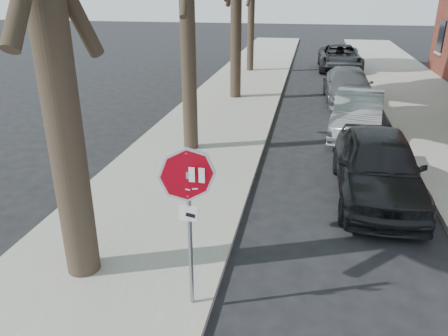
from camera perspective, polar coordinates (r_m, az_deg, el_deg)
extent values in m
plane|color=black|center=(7.18, 1.58, -18.49)|extent=(120.00, 120.00, 0.00)
cube|color=gray|center=(18.27, 0.11, 7.76)|extent=(4.00, 55.00, 0.12)
cube|color=gray|center=(18.69, 26.77, 5.66)|extent=(4.00, 55.00, 0.12)
cube|color=#9E9384|center=(18.01, 6.58, 7.40)|extent=(0.12, 55.00, 0.13)
cube|color=#9E9384|center=(18.23, 20.57, 6.29)|extent=(0.12, 55.00, 0.13)
cylinder|color=gray|center=(6.47, -4.47, -8.11)|extent=(0.06, 0.06, 2.60)
cube|color=#99999E|center=(6.03, -4.80, -0.88)|extent=(0.05, 0.06, 0.10)
cylinder|color=#99999E|center=(6.03, -4.81, -0.89)|extent=(0.76, 0.32, 0.82)
cylinder|color=white|center=(6.02, -4.84, -0.94)|extent=(0.76, 0.32, 0.82)
cylinder|color=red|center=(6.02, -4.86, -0.96)|extent=(0.68, 0.29, 0.74)
cube|color=white|center=(6.06, -6.81, -0.67)|extent=(0.08, 0.00, 0.22)
cube|color=white|center=(6.02, -5.53, -0.77)|extent=(0.08, 0.00, 0.22)
cube|color=white|center=(5.98, -4.25, -0.88)|extent=(0.08, 0.00, 0.22)
cube|color=white|center=(5.95, -2.94, -0.98)|extent=(0.08, 0.00, 0.22)
cube|color=silver|center=(6.11, -5.83, -2.56)|extent=(0.08, 0.00, 0.03)
cube|color=silver|center=(6.09, -4.83, -2.82)|extent=(0.08, 0.00, 0.03)
cube|color=silver|center=(6.05, -3.83, -2.74)|extent=(0.08, 0.00, 0.03)
cube|color=white|center=(6.29, -4.65, -5.94)|extent=(0.28, 0.02, 0.24)
cube|color=black|center=(6.28, -4.41, -6.18)|extent=(0.15, 0.00, 0.08)
imported|color=black|center=(10.97, 19.43, 0.32)|extent=(1.92, 4.73, 1.61)
imported|color=gray|center=(15.59, 17.06, 6.72)|extent=(2.13, 4.60, 1.46)
imported|color=#515357|center=(20.39, 15.89, 10.32)|extent=(2.18, 4.93, 1.41)
imported|color=black|center=(28.41, 14.90, 13.76)|extent=(2.59, 5.46, 1.50)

